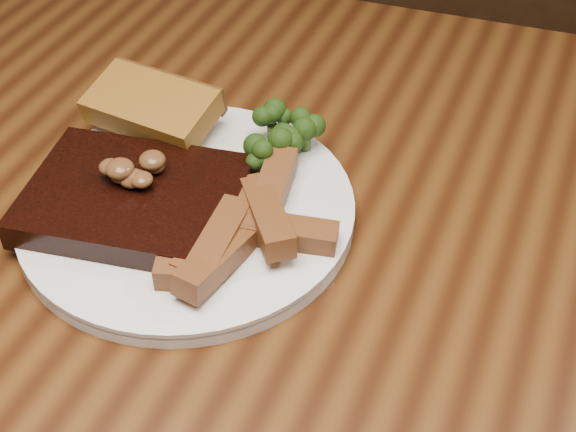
{
  "coord_description": "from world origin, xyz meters",
  "views": [
    {
      "loc": [
        0.18,
        -0.44,
        1.22
      ],
      "look_at": [
        0.0,
        -0.0,
        0.78
      ],
      "focal_mm": 50.0,
      "sensor_mm": 36.0,
      "label": 1
    }
  ],
  "objects_px": {
    "dining_table": "(288,313)",
    "chair_far": "(450,124)",
    "garlic_bread": "(154,124)",
    "potato_wedges": "(235,227)",
    "steak": "(134,200)",
    "plate": "(187,211)"
  },
  "relations": [
    {
      "from": "dining_table",
      "to": "garlic_bread",
      "type": "bearing_deg",
      "value": 156.65
    },
    {
      "from": "garlic_bread",
      "to": "potato_wedges",
      "type": "height_order",
      "value": "garlic_bread"
    },
    {
      "from": "steak",
      "to": "plate",
      "type": "bearing_deg",
      "value": 22.9
    },
    {
      "from": "dining_table",
      "to": "garlic_bread",
      "type": "height_order",
      "value": "garlic_bread"
    },
    {
      "from": "dining_table",
      "to": "steak",
      "type": "relative_size",
      "value": 9.08
    },
    {
      "from": "dining_table",
      "to": "chair_far",
      "type": "relative_size",
      "value": 1.77
    },
    {
      "from": "dining_table",
      "to": "plate",
      "type": "bearing_deg",
      "value": -176.81
    },
    {
      "from": "chair_far",
      "to": "garlic_bread",
      "type": "distance_m",
      "value": 0.6
    },
    {
      "from": "chair_far",
      "to": "potato_wedges",
      "type": "xyz_separation_m",
      "value": [
        -0.07,
        -0.59,
        0.28
      ]
    },
    {
      "from": "chair_far",
      "to": "potato_wedges",
      "type": "relative_size",
      "value": 7.33
    },
    {
      "from": "plate",
      "to": "chair_far",
      "type": "bearing_deg",
      "value": 77.8
    },
    {
      "from": "chair_far",
      "to": "garlic_bread",
      "type": "bearing_deg",
      "value": 63.59
    },
    {
      "from": "chair_far",
      "to": "steak",
      "type": "height_order",
      "value": "chair_far"
    },
    {
      "from": "chair_far",
      "to": "steak",
      "type": "distance_m",
      "value": 0.67
    },
    {
      "from": "steak",
      "to": "garlic_bread",
      "type": "distance_m",
      "value": 0.11
    },
    {
      "from": "dining_table",
      "to": "plate",
      "type": "distance_m",
      "value": 0.14
    },
    {
      "from": "steak",
      "to": "garlic_bread",
      "type": "height_order",
      "value": "same"
    },
    {
      "from": "chair_far",
      "to": "steak",
      "type": "xyz_separation_m",
      "value": [
        -0.16,
        -0.59,
        0.28
      ]
    },
    {
      "from": "garlic_bread",
      "to": "potato_wedges",
      "type": "xyz_separation_m",
      "value": [
        0.13,
        -0.1,
        -0.0
      ]
    },
    {
      "from": "potato_wedges",
      "to": "steak",
      "type": "bearing_deg",
      "value": -177.48
    },
    {
      "from": "plate",
      "to": "steak",
      "type": "xyz_separation_m",
      "value": [
        -0.04,
        -0.02,
        0.02
      ]
    },
    {
      "from": "plate",
      "to": "garlic_bread",
      "type": "xyz_separation_m",
      "value": [
        -0.07,
        0.08,
        0.02
      ]
    }
  ]
}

